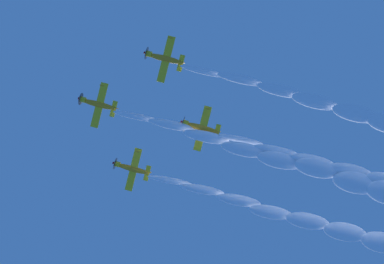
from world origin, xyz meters
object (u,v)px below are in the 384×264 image
at_px(airplane_slot_tail, 200,127).
at_px(airplane_left_wingman, 164,58).
at_px(airplane_lead, 97,104).
at_px(airplane_right_wingman, 132,168).

bearing_deg(airplane_slot_tail, airplane_left_wingman, -138.86).
distance_m(airplane_lead, airplane_left_wingman, 13.84).
xyz_separation_m(airplane_left_wingman, airplane_right_wingman, (1.39, 20.43, 0.12)).
xyz_separation_m(airplane_right_wingman, airplane_slot_tail, (8.42, -11.86, -1.47)).
height_order(airplane_left_wingman, airplane_slot_tail, airplane_left_wingman).
bearing_deg(airplane_left_wingman, airplane_slot_tail, 41.14).
bearing_deg(airplane_right_wingman, airplane_slot_tail, -54.63).
distance_m(airplane_left_wingman, airplane_slot_tail, 13.10).
bearing_deg(airplane_slot_tail, airplane_right_wingman, 125.37).
bearing_deg(airplane_slot_tail, airplane_lead, 170.90).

